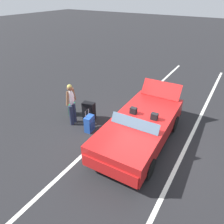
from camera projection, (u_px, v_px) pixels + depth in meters
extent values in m
plane|color=black|center=(139.00, 142.00, 7.13)|extent=(80.00, 80.00, 0.00)
cube|color=silver|center=(109.00, 131.00, 7.69)|extent=(18.00, 0.12, 0.01)
cube|color=silver|center=(181.00, 158.00, 6.47)|extent=(18.00, 0.12, 0.01)
cube|color=red|center=(140.00, 127.00, 6.81)|extent=(4.16, 1.92, 0.64)
cube|color=red|center=(120.00, 156.00, 5.80)|extent=(1.37, 1.72, 0.38)
cube|color=slate|center=(135.00, 123.00, 6.19)|extent=(0.24, 1.55, 0.31)
cube|color=black|center=(154.00, 116.00, 6.58)|extent=(0.17, 0.23, 0.22)
cube|color=black|center=(133.00, 111.00, 6.90)|extent=(0.17, 0.23, 0.22)
cube|color=red|center=(161.00, 89.00, 7.95)|extent=(0.42, 1.51, 0.56)
cylinder|color=black|center=(148.00, 168.00, 5.68)|extent=(0.61, 0.24, 0.60)
cylinder|color=black|center=(99.00, 149.00, 6.37)|extent=(0.61, 0.24, 0.60)
cylinder|color=black|center=(173.00, 123.00, 7.57)|extent=(0.61, 0.24, 0.60)
cylinder|color=black|center=(134.00, 112.00, 8.26)|extent=(0.61, 0.24, 0.60)
cube|color=black|center=(89.00, 111.00, 8.20)|extent=(0.36, 0.52, 0.74)
cube|color=black|center=(91.00, 110.00, 8.35)|extent=(0.09, 0.38, 0.41)
sphere|color=black|center=(85.00, 119.00, 8.35)|extent=(0.04, 0.04, 0.04)
sphere|color=black|center=(92.00, 121.00, 8.25)|extent=(0.04, 0.04, 0.04)
cube|color=#1E479E|center=(89.00, 124.00, 7.54)|extent=(0.43, 0.29, 0.62)
cube|color=navy|center=(93.00, 126.00, 7.52)|extent=(0.32, 0.06, 0.34)
cylinder|color=gray|center=(89.00, 112.00, 7.42)|extent=(0.02, 0.02, 0.26)
cylinder|color=gray|center=(86.00, 115.00, 7.25)|extent=(0.02, 0.02, 0.26)
cylinder|color=black|center=(87.00, 110.00, 7.27)|extent=(0.22, 0.06, 0.03)
sphere|color=black|center=(90.00, 127.00, 7.83)|extent=(0.04, 0.04, 0.04)
sphere|color=black|center=(86.00, 131.00, 7.61)|extent=(0.04, 0.04, 0.04)
cube|color=#19723F|center=(72.00, 109.00, 8.56)|extent=(0.39, 0.32, 0.50)
cube|color=#13562F|center=(70.00, 110.00, 8.60)|extent=(0.26, 0.13, 0.28)
cylinder|color=gray|center=(72.00, 102.00, 8.28)|extent=(0.03, 0.03, 0.27)
cylinder|color=gray|center=(73.00, 100.00, 8.44)|extent=(0.03, 0.03, 0.27)
cylinder|color=black|center=(72.00, 98.00, 8.29)|extent=(0.18, 0.10, 0.03)
sphere|color=black|center=(73.00, 116.00, 8.57)|extent=(0.04, 0.04, 0.04)
sphere|color=black|center=(75.00, 113.00, 8.77)|extent=(0.04, 0.04, 0.04)
cylinder|color=#1E2338|center=(74.00, 113.00, 8.00)|extent=(0.17, 0.17, 0.82)
cylinder|color=#1E2338|center=(71.00, 115.00, 7.84)|extent=(0.17, 0.17, 0.82)
ellipsoid|color=silver|center=(71.00, 98.00, 7.56)|extent=(0.35, 0.26, 0.60)
sphere|color=brown|center=(70.00, 88.00, 7.35)|extent=(0.21, 0.21, 0.21)
sphere|color=tan|center=(70.00, 87.00, 7.33)|extent=(0.18, 0.18, 0.18)
cylinder|color=brown|center=(74.00, 94.00, 7.68)|extent=(0.20, 0.12, 0.53)
cylinder|color=brown|center=(67.00, 99.00, 7.36)|extent=(0.20, 0.12, 0.53)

